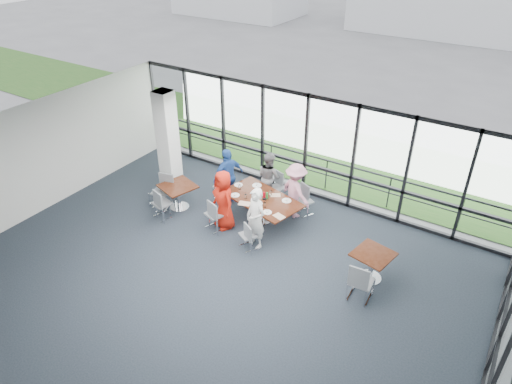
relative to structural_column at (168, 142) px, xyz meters
The scene contains 40 objects.
floor 4.96m from the structural_column, 39.81° to the right, with size 12.00×10.00×0.02m, color #1C232B.
ceiling 4.95m from the structural_column, 39.81° to the right, with size 12.00×10.00×0.04m, color silver.
wall_left 3.84m from the structural_column, 128.66° to the right, with size 0.10×10.00×3.20m, color silver.
curtain_wall_back 4.12m from the structural_column, 29.05° to the left, with size 12.00×0.10×3.20m, color white.
curtain_wall_right 10.06m from the structural_column, 17.35° to the right, with size 0.10×10.00×3.20m, color white.
structural_column is the anchor object (origin of this frame).
apron 8.04m from the structural_column, 62.78° to the left, with size 80.00×70.00×0.02m, color gray.
grass_strip 6.36m from the structural_column, 54.25° to the left, with size 80.00×5.00×0.01m, color #275F20.
guard_rail 4.57m from the structural_column, 35.84° to the left, with size 0.06×0.06×12.00m, color #2D2D33.
main_table 3.45m from the structural_column, ahead, with size 2.44×1.72×0.75m.
side_table_left 1.52m from the structural_column, 39.18° to the right, with size 1.14×1.14×0.75m.
side_table_right 6.87m from the structural_column, ahead, with size 0.99×0.99×0.75m.
diner_near_left 2.81m from the structural_column, 16.85° to the right, with size 0.84×0.55×1.72m, color #B81B0D.
diner_near_right 3.99m from the structural_column, 15.36° to the right, with size 0.62×0.45×1.70m, color white.
diner_far_left 3.20m from the structural_column, 20.17° to the left, with size 0.76×0.47×1.56m, color slate.
diner_far_right 4.12m from the structural_column, 10.35° to the left, with size 1.07×0.55×1.65m, color pink.
diner_end 2.11m from the structural_column, ahead, with size 1.03×0.56×1.75m, color #224C9A.
chair_main_nl 2.87m from the structural_column, 22.32° to the right, with size 0.46×0.46×0.93m, color slate, non-canonical shape.
chair_main_nr 4.06m from the structural_column, 18.59° to the right, with size 0.40×0.40×0.81m, color slate, non-canonical shape.
chair_main_fl 3.56m from the structural_column, 20.88° to the left, with size 0.41×0.41×0.85m, color slate, non-canonical shape.
chair_main_fr 4.44m from the structural_column, 12.84° to the left, with size 0.41×0.41×0.85m, color slate, non-canonical shape.
chair_main_end 2.07m from the structural_column, 13.00° to the left, with size 0.41×0.41×0.84m, color slate, non-canonical shape.
chair_spare_la 1.97m from the structural_column, 58.33° to the right, with size 0.45×0.45×0.93m, color slate, non-canonical shape.
chair_spare_lb 1.51m from the structural_column, 66.08° to the right, with size 0.48×0.48×0.98m, color slate, non-canonical shape.
chair_spare_r 7.04m from the structural_column, 11.75° to the right, with size 0.49×0.49×1.00m, color slate, non-canonical shape.
plate_nl 2.77m from the structural_column, ahead, with size 0.25×0.25×0.01m, color white.
plate_nr 3.94m from the structural_column, ahead, with size 0.25×0.25×0.01m, color white.
plate_fl 3.01m from the structural_column, ahead, with size 0.27×0.27×0.01m, color white.
plate_fr 4.06m from the structural_column, ahead, with size 0.26×0.26×0.01m, color white.
plate_end 2.54m from the structural_column, ahead, with size 0.25×0.25×0.01m, color white.
tumbler_a 3.07m from the structural_column, ahead, with size 0.07×0.07×0.13m, color white.
tumbler_b 3.72m from the structural_column, ahead, with size 0.07×0.07×0.14m, color white.
tumbler_c 3.55m from the structural_column, ahead, with size 0.08×0.08×0.15m, color white.
tumbler_d 2.65m from the structural_column, ahead, with size 0.07×0.07×0.14m, color white.
menu_a 3.22m from the structural_column, ahead, with size 0.32×0.23×0.00m, color beige.
menu_b 4.28m from the structural_column, ahead, with size 0.30×0.21×0.00m, color beige.
menu_c 3.68m from the structural_column, ahead, with size 0.28×0.19×0.00m, color beige.
condiment_caddy 3.53m from the structural_column, ahead, with size 0.10×0.07×0.04m, color black.
ketchup_bottle 3.45m from the structural_column, ahead, with size 0.06×0.06×0.18m, color #AC0011.
green_bottle 3.54m from the structural_column, ahead, with size 0.05×0.05×0.20m, color #1C802B.
Camera 1 is at (5.28, -6.07, 7.51)m, focal length 32.00 mm.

